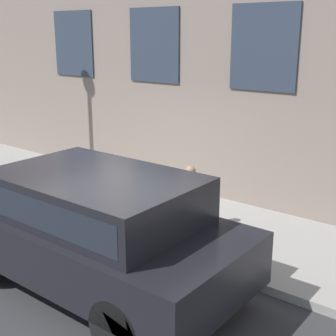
% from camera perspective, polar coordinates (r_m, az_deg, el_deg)
% --- Properties ---
extents(ground_plane, '(80.00, 80.00, 0.00)m').
position_cam_1_polar(ground_plane, '(8.11, -6.36, -8.66)').
color(ground_plane, '#2D2D30').
extents(sidewalk, '(2.59, 60.00, 0.13)m').
position_cam_1_polar(sidewalk, '(8.98, -0.57, -5.61)').
color(sidewalk, gray).
rests_on(sidewalk, ground_plane).
extents(building_facade, '(0.33, 40.00, 7.62)m').
position_cam_1_polar(building_facade, '(9.52, 5.11, 18.62)').
color(building_facade, gray).
rests_on(building_facade, ground_plane).
extents(fire_hydrant, '(0.32, 0.44, 0.78)m').
position_cam_1_polar(fire_hydrant, '(8.11, -2.70, -4.56)').
color(fire_hydrant, gray).
rests_on(fire_hydrant, sidewalk).
extents(person, '(0.27, 0.18, 1.11)m').
position_cam_1_polar(person, '(8.00, 2.73, -2.80)').
color(person, navy).
rests_on(person, sidewalk).
extents(parked_truck_charcoal_near, '(1.99, 4.32, 1.64)m').
position_cam_1_polar(parked_truck_charcoal_near, '(6.35, -8.97, -6.62)').
color(parked_truck_charcoal_near, black).
rests_on(parked_truck_charcoal_near, ground_plane).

